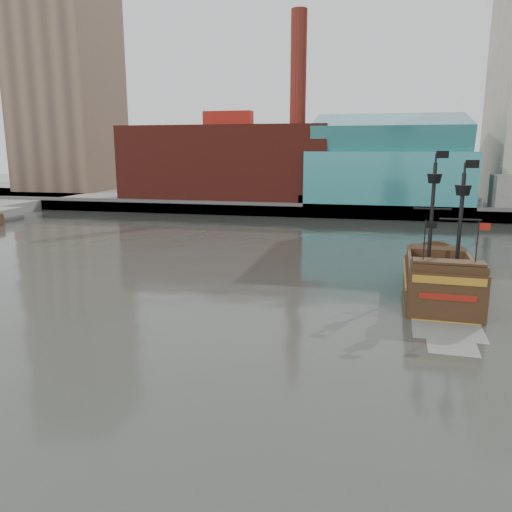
# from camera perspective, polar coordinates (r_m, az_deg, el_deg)

# --- Properties ---
(ground) EXTENTS (400.00, 400.00, 0.00)m
(ground) POSITION_cam_1_polar(r_m,az_deg,el_deg) (32.71, -0.88, -10.08)
(ground) COLOR #2B2D28
(ground) RESTS_ON ground
(promenade_far) EXTENTS (220.00, 60.00, 2.00)m
(promenade_far) POSITION_cam_1_polar(r_m,az_deg,el_deg) (122.15, 9.61, 6.57)
(promenade_far) COLOR slate
(promenade_far) RESTS_ON ground
(seawall) EXTENTS (220.00, 1.00, 2.60)m
(seawall) POSITION_cam_1_polar(r_m,az_deg,el_deg) (92.85, 8.46, 5.11)
(seawall) COLOR #4C4C49
(seawall) RESTS_ON ground
(skyline) EXTENTS (149.00, 45.00, 62.00)m
(skyline) POSITION_cam_1_polar(r_m,az_deg,el_deg) (114.64, 12.52, 17.91)
(skyline) COLOR brown
(skyline) RESTS_ON promenade_far
(pirate_ship) EXTENTS (6.22, 17.76, 13.13)m
(pirate_ship) POSITION_cam_1_polar(r_m,az_deg,el_deg) (45.26, 20.24, -2.95)
(pirate_ship) COLOR black
(pirate_ship) RESTS_ON ground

